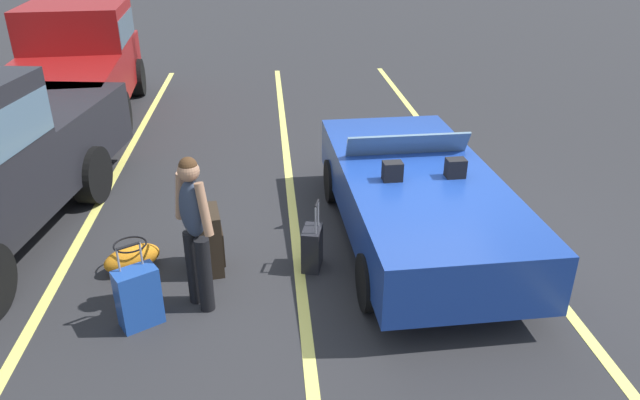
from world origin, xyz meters
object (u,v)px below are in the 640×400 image
at_px(duffel_bag, 132,258).
at_px(suitcase_large_black, 209,241).
at_px(convertible_car, 412,191).
at_px(suitcase_medium_bright, 138,297).
at_px(parked_pickup_truck_far, 77,60).
at_px(suitcase_small_carryon, 312,248).
at_px(traveler_person, 194,226).

bearing_deg(duffel_bag, suitcase_large_black, -93.87).
bearing_deg(convertible_car, suitcase_medium_bright, 115.16).
xyz_separation_m(duffel_bag, parked_pickup_truck_far, (6.00, 2.07, 0.95)).
distance_m(convertible_car, duffel_bag, 3.41).
height_order(suitcase_medium_bright, parked_pickup_truck_far, parked_pickup_truck_far).
bearing_deg(suitcase_large_black, duffel_bag, 167.29).
distance_m(convertible_car, suitcase_large_black, 2.54).
height_order(convertible_car, suitcase_medium_bright, convertible_car).
xyz_separation_m(convertible_car, suitcase_small_carryon, (-0.70, 1.29, -0.33)).
xyz_separation_m(traveler_person, parked_pickup_truck_far, (6.74, 2.91, 0.18)).
distance_m(suitcase_medium_bright, suitcase_small_carryon, 1.97).
xyz_separation_m(suitcase_large_black, traveler_person, (-0.69, 0.04, 0.56)).
relative_size(suitcase_medium_bright, suitcase_small_carryon, 1.04).
height_order(traveler_person, parked_pickup_truck_far, parked_pickup_truck_far).
distance_m(suitcase_small_carryon, duffel_bag, 2.05).
height_order(duffel_bag, parked_pickup_truck_far, parked_pickup_truck_far).
height_order(convertible_car, duffel_bag, convertible_car).
bearing_deg(suitcase_small_carryon, convertible_car, -137.55).
relative_size(convertible_car, suitcase_large_black, 3.88).
relative_size(suitcase_small_carryon, duffel_bag, 1.18).
xyz_separation_m(suitcase_small_carryon, traveler_person, (-0.61, 1.20, 0.68)).
bearing_deg(suitcase_small_carryon, suitcase_large_black, 10.52).
bearing_deg(convertible_car, duffel_bag, 97.59).
height_order(suitcase_medium_bright, suitcase_small_carryon, suitcase_medium_bright).
bearing_deg(suitcase_large_black, parked_pickup_truck_far, 107.17).
bearing_deg(parked_pickup_truck_far, duffel_bag, -165.26).
bearing_deg(parked_pickup_truck_far, suitcase_large_black, -158.32).
distance_m(traveler_person, parked_pickup_truck_far, 7.35).
xyz_separation_m(suitcase_small_carryon, parked_pickup_truck_far, (6.13, 4.11, 0.85)).
distance_m(suitcase_medium_bright, parked_pickup_truck_far, 7.43).
bearing_deg(suitcase_small_carryon, parked_pickup_truck_far, -41.99).
bearing_deg(convertible_car, parked_pickup_truck_far, 42.86).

